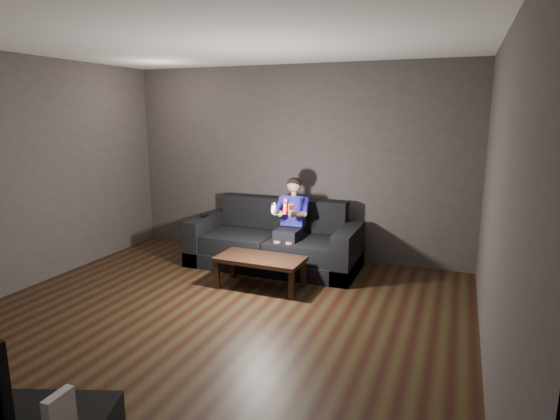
% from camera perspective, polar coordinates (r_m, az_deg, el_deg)
% --- Properties ---
extents(floor, '(5.00, 5.00, 0.00)m').
position_cam_1_polar(floor, '(4.83, -8.57, -13.34)').
color(floor, black).
rests_on(floor, ground).
extents(back_wall, '(5.00, 0.04, 2.70)m').
position_cam_1_polar(back_wall, '(6.69, 1.75, 5.84)').
color(back_wall, '#393331').
rests_on(back_wall, ground).
extents(left_wall, '(0.04, 5.00, 2.70)m').
position_cam_1_polar(left_wall, '(6.08, -29.95, 3.68)').
color(left_wall, '#393331').
rests_on(left_wall, ground).
extents(right_wall, '(0.04, 5.00, 2.70)m').
position_cam_1_polar(right_wall, '(3.85, 25.04, 0.34)').
color(right_wall, '#393331').
rests_on(right_wall, ground).
extents(ceiling, '(5.00, 5.00, 0.02)m').
position_cam_1_polar(ceiling, '(4.43, -9.70, 20.17)').
color(ceiling, silver).
rests_on(ceiling, back_wall).
extents(sofa, '(2.27, 0.98, 0.88)m').
position_cam_1_polar(sofa, '(6.34, -0.66, -4.30)').
color(sofa, black).
rests_on(sofa, floor).
extents(child, '(0.45, 0.55, 1.10)m').
position_cam_1_polar(child, '(6.09, 1.36, -0.68)').
color(child, black).
rests_on(child, sofa).
extents(wii_remote_red, '(0.06, 0.08, 0.19)m').
position_cam_1_polar(wii_remote_red, '(5.62, 0.70, 0.42)').
color(wii_remote_red, red).
rests_on(wii_remote_red, child).
extents(nunchuk_white, '(0.08, 0.10, 0.16)m').
position_cam_1_polar(nunchuk_white, '(5.69, -0.79, 0.21)').
color(nunchuk_white, silver).
rests_on(nunchuk_white, child).
extents(wii_remote_black, '(0.07, 0.17, 0.03)m').
position_cam_1_polar(wii_remote_black, '(6.62, -9.16, -0.66)').
color(wii_remote_black, black).
rests_on(wii_remote_black, sofa).
extents(coffee_table, '(1.04, 0.54, 0.37)m').
position_cam_1_polar(coffee_table, '(5.55, -2.42, -6.26)').
color(coffee_table, black).
rests_on(coffee_table, floor).
extents(wii_console, '(0.05, 0.17, 0.22)m').
position_cam_1_polar(wii_console, '(2.72, -25.27, -21.56)').
color(wii_console, silver).
rests_on(wii_console, media_console).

